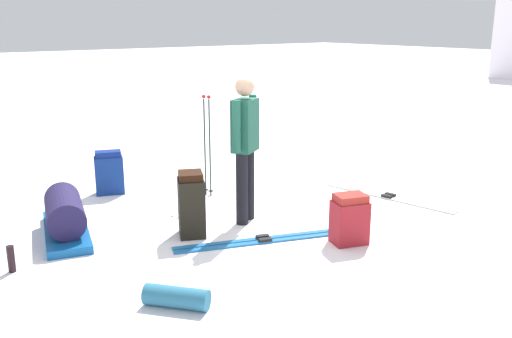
{
  "coord_description": "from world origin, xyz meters",
  "views": [
    {
      "loc": [
        4.77,
        -3.65,
        2.3
      ],
      "look_at": [
        0.0,
        0.0,
        0.7
      ],
      "focal_mm": 39.17,
      "sensor_mm": 36.0,
      "label": 1
    }
  ],
  "objects_px": {
    "ski_pair_far": "(264,240)",
    "backpack_bright": "(191,205)",
    "sleeping_mat_rolled": "(176,297)",
    "ski_poles_planted_near": "(207,141)",
    "skier_standing": "(245,142)",
    "backpack_large_dark": "(350,219)",
    "gear_sled": "(65,216)",
    "backpack_small_spare": "(109,173)",
    "thermos_bottle": "(11,259)",
    "ski_pair_near": "(388,197)"
  },
  "relations": [
    {
      "from": "skier_standing",
      "to": "thermos_bottle",
      "type": "height_order",
      "value": "skier_standing"
    },
    {
      "from": "ski_pair_far",
      "to": "skier_standing",
      "type": "bearing_deg",
      "value": 160.96
    },
    {
      "from": "gear_sled",
      "to": "ski_poles_planted_near",
      "type": "bearing_deg",
      "value": 98.36
    },
    {
      "from": "backpack_large_dark",
      "to": "backpack_small_spare",
      "type": "bearing_deg",
      "value": -157.85
    },
    {
      "from": "gear_sled",
      "to": "backpack_large_dark",
      "type": "bearing_deg",
      "value": 48.56
    },
    {
      "from": "sleeping_mat_rolled",
      "to": "thermos_bottle",
      "type": "xyz_separation_m",
      "value": [
        -1.54,
        -0.9,
        0.04
      ]
    },
    {
      "from": "ski_pair_far",
      "to": "ski_poles_planted_near",
      "type": "relative_size",
      "value": 1.4
    },
    {
      "from": "backpack_bright",
      "to": "gear_sled",
      "type": "bearing_deg",
      "value": -127.23
    },
    {
      "from": "ski_poles_planted_near",
      "to": "thermos_bottle",
      "type": "height_order",
      "value": "ski_poles_planted_near"
    },
    {
      "from": "gear_sled",
      "to": "backpack_small_spare",
      "type": "bearing_deg",
      "value": 138.96
    },
    {
      "from": "skier_standing",
      "to": "gear_sled",
      "type": "distance_m",
      "value": 2.15
    },
    {
      "from": "skier_standing",
      "to": "ski_pair_near",
      "type": "bearing_deg",
      "value": 77.66
    },
    {
      "from": "backpack_small_spare",
      "to": "backpack_large_dark",
      "type": "bearing_deg",
      "value": 22.15
    },
    {
      "from": "backpack_bright",
      "to": "ski_pair_far",
      "type": "bearing_deg",
      "value": 39.95
    },
    {
      "from": "skier_standing",
      "to": "gear_sled",
      "type": "bearing_deg",
      "value": -114.36
    },
    {
      "from": "backpack_small_spare",
      "to": "gear_sled",
      "type": "bearing_deg",
      "value": -41.04
    },
    {
      "from": "backpack_small_spare",
      "to": "sleeping_mat_rolled",
      "type": "relative_size",
      "value": 1.09
    },
    {
      "from": "skier_standing",
      "to": "backpack_small_spare",
      "type": "height_order",
      "value": "skier_standing"
    },
    {
      "from": "skier_standing",
      "to": "backpack_large_dark",
      "type": "xyz_separation_m",
      "value": [
        1.22,
        0.48,
        -0.69
      ]
    },
    {
      "from": "ski_pair_far",
      "to": "gear_sled",
      "type": "bearing_deg",
      "value": -131.94
    },
    {
      "from": "ski_pair_far",
      "to": "gear_sled",
      "type": "distance_m",
      "value": 2.2
    },
    {
      "from": "ski_pair_near",
      "to": "gear_sled",
      "type": "xyz_separation_m",
      "value": [
        -1.29,
        -3.9,
        0.21
      ]
    },
    {
      "from": "gear_sled",
      "to": "sleeping_mat_rolled",
      "type": "bearing_deg",
      "value": 4.53
    },
    {
      "from": "ski_pair_far",
      "to": "backpack_bright",
      "type": "xyz_separation_m",
      "value": [
        -0.62,
        -0.52,
        0.34
      ]
    },
    {
      "from": "backpack_large_dark",
      "to": "gear_sled",
      "type": "bearing_deg",
      "value": -131.44
    },
    {
      "from": "ski_pair_near",
      "to": "ski_poles_planted_near",
      "type": "distance_m",
      "value": 2.54
    },
    {
      "from": "ski_pair_near",
      "to": "thermos_bottle",
      "type": "height_order",
      "value": "thermos_bottle"
    },
    {
      "from": "backpack_large_dark",
      "to": "skier_standing",
      "type": "bearing_deg",
      "value": -158.58
    },
    {
      "from": "backpack_large_dark",
      "to": "thermos_bottle",
      "type": "distance_m",
      "value": 3.38
    },
    {
      "from": "skier_standing",
      "to": "ski_pair_near",
      "type": "distance_m",
      "value": 2.3
    },
    {
      "from": "ski_poles_planted_near",
      "to": "skier_standing",
      "type": "bearing_deg",
      "value": -10.41
    },
    {
      "from": "backpack_large_dark",
      "to": "backpack_bright",
      "type": "distance_m",
      "value": 1.71
    },
    {
      "from": "ski_pair_near",
      "to": "thermos_bottle",
      "type": "relative_size",
      "value": 7.24
    },
    {
      "from": "ski_pair_far",
      "to": "backpack_bright",
      "type": "height_order",
      "value": "backpack_bright"
    },
    {
      "from": "skier_standing",
      "to": "ski_poles_planted_near",
      "type": "height_order",
      "value": "skier_standing"
    },
    {
      "from": "ski_poles_planted_near",
      "to": "thermos_bottle",
      "type": "distance_m",
      "value": 3.0
    },
    {
      "from": "thermos_bottle",
      "to": "skier_standing",
      "type": "bearing_deg",
      "value": 85.02
    },
    {
      "from": "backpack_large_dark",
      "to": "gear_sled",
      "type": "relative_size",
      "value": 0.39
    },
    {
      "from": "backpack_bright",
      "to": "ski_poles_planted_near",
      "type": "xyz_separation_m",
      "value": [
        -1.15,
        0.95,
        0.4
      ]
    },
    {
      "from": "backpack_large_dark",
      "to": "ski_poles_planted_near",
      "type": "bearing_deg",
      "value": -173.51
    },
    {
      "from": "backpack_small_spare",
      "to": "sleeping_mat_rolled",
      "type": "height_order",
      "value": "backpack_small_spare"
    },
    {
      "from": "skier_standing",
      "to": "backpack_bright",
      "type": "distance_m",
      "value": 0.95
    },
    {
      "from": "backpack_bright",
      "to": "ski_poles_planted_near",
      "type": "height_order",
      "value": "ski_poles_planted_near"
    },
    {
      "from": "gear_sled",
      "to": "sleeping_mat_rolled",
      "type": "distance_m",
      "value": 2.16
    },
    {
      "from": "sleeping_mat_rolled",
      "to": "thermos_bottle",
      "type": "distance_m",
      "value": 1.78
    },
    {
      "from": "sleeping_mat_rolled",
      "to": "ski_poles_planted_near",
      "type": "bearing_deg",
      "value": 142.45
    },
    {
      "from": "skier_standing",
      "to": "ski_poles_planted_near",
      "type": "xyz_separation_m",
      "value": [
        -1.14,
        0.21,
        -0.2
      ]
    },
    {
      "from": "ski_pair_far",
      "to": "sleeping_mat_rolled",
      "type": "relative_size",
      "value": 3.46
    },
    {
      "from": "ski_pair_far",
      "to": "backpack_small_spare",
      "type": "relative_size",
      "value": 3.18
    },
    {
      "from": "ski_poles_planted_near",
      "to": "ski_pair_far",
      "type": "bearing_deg",
      "value": -13.56
    }
  ]
}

